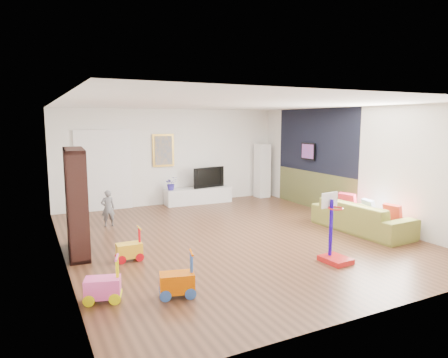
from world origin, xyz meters
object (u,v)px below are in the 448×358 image
bookshelf (76,202)px  basketball_hoop (337,228)px  media_console (198,196)px  sofa (361,217)px

bookshelf → basketball_hoop: size_ratio=1.60×
bookshelf → basketball_hoop: bookshelf is taller
media_console → sofa: 4.76m
media_console → bookshelf: size_ratio=1.02×
media_console → basketball_hoop: (0.16, -5.56, 0.36)m
sofa → basketball_hoop: basketball_hoop is taller
bookshelf → sofa: size_ratio=0.85×
media_console → sofa: sofa is taller
media_console → basketball_hoop: size_ratio=1.64×
media_console → bookshelf: bookshelf is taller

